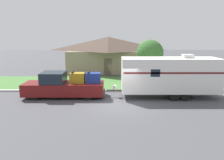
% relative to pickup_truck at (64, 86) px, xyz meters
% --- Properties ---
extents(ground_plane, '(120.00, 120.00, 0.00)m').
position_rel_pickup_truck_xyz_m(ground_plane, '(4.51, -1.99, -0.92)').
color(ground_plane, '#47474C').
extents(curb_strip, '(80.00, 0.30, 0.14)m').
position_rel_pickup_truck_xyz_m(curb_strip, '(4.51, 1.76, -0.85)').
color(curb_strip, beige).
rests_on(curb_strip, ground_plane).
extents(lawn_strip, '(80.00, 7.00, 0.03)m').
position_rel_pickup_truck_xyz_m(lawn_strip, '(4.51, 5.41, -0.91)').
color(lawn_strip, '#477538').
rests_on(lawn_strip, ground_plane).
extents(house_across_street, '(11.48, 7.28, 4.71)m').
position_rel_pickup_truck_xyz_m(house_across_street, '(3.34, 13.28, 1.52)').
color(house_across_street, gray).
rests_on(house_across_street, ground_plane).
extents(pickup_truck, '(6.47, 2.10, 2.10)m').
position_rel_pickup_truck_xyz_m(pickup_truck, '(0.00, 0.00, 0.00)').
color(pickup_truck, black).
rests_on(pickup_truck, ground_plane).
extents(travel_trailer, '(8.84, 2.44, 3.45)m').
position_rel_pickup_truck_xyz_m(travel_trailer, '(8.44, -0.00, 0.90)').
color(travel_trailer, black).
rests_on(travel_trailer, ground_plane).
extents(mailbox, '(0.48, 0.20, 1.33)m').
position_rel_pickup_truck_xyz_m(mailbox, '(5.97, 2.61, 0.10)').
color(mailbox, brown).
rests_on(mailbox, ground_plane).
extents(tree_in_yard, '(2.73, 2.73, 4.52)m').
position_rel_pickup_truck_xyz_m(tree_in_yard, '(7.69, 5.13, 2.22)').
color(tree_in_yard, brown).
rests_on(tree_in_yard, ground_plane).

